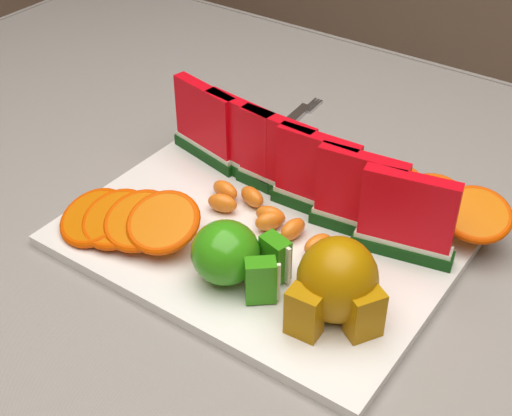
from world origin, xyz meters
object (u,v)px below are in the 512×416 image
apple_cluster (233,255)px  pear_cluster (337,284)px  platter (262,236)px  fork (281,129)px

apple_cluster → pear_cluster: bearing=9.3°
platter → apple_cluster: apple_cluster is taller
apple_cluster → fork: (-0.13, 0.29, -0.04)m
apple_cluster → pear_cluster: 0.11m
pear_cluster → platter: bearing=154.0°
platter → fork: (-0.11, 0.21, -0.00)m
pear_cluster → fork: bearing=131.5°
platter → apple_cluster: bearing=-75.5°
pear_cluster → fork: 0.36m
fork → platter: bearing=-61.7°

